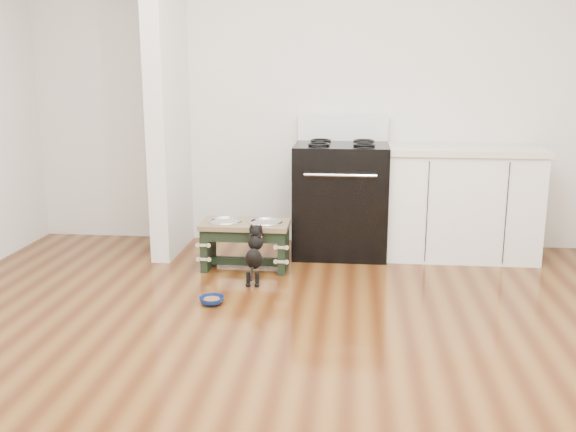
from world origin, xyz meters
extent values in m
plane|color=#44200C|center=(0.00, 0.00, 0.00)|extent=(5.00, 5.00, 0.00)
plane|color=silver|center=(0.00, 2.50, 1.35)|extent=(5.00, 0.00, 5.00)
cube|color=silver|center=(-1.18, 2.10, 1.35)|extent=(0.15, 0.80, 2.70)
cube|color=black|center=(0.25, 2.15, 0.46)|extent=(0.76, 0.65, 0.92)
cube|color=black|center=(0.25, 1.84, 0.40)|extent=(0.58, 0.02, 0.50)
cylinder|color=silver|center=(0.25, 1.80, 0.72)|extent=(0.56, 0.02, 0.02)
cube|color=white|center=(0.25, 2.43, 1.03)|extent=(0.76, 0.08, 0.22)
torus|color=black|center=(0.07, 2.01, 0.93)|extent=(0.18, 0.18, 0.02)
torus|color=black|center=(0.43, 2.01, 0.93)|extent=(0.18, 0.18, 0.02)
torus|color=black|center=(0.07, 2.29, 0.93)|extent=(0.18, 0.18, 0.02)
torus|color=black|center=(0.43, 2.29, 0.93)|extent=(0.18, 0.18, 0.02)
cube|color=white|center=(1.23, 2.18, 0.43)|extent=(1.20, 0.60, 0.86)
cube|color=beige|center=(1.23, 2.18, 0.89)|extent=(1.24, 0.64, 0.05)
cube|color=black|center=(1.23, 1.92, 0.05)|extent=(1.20, 0.06, 0.10)
cube|color=black|center=(-0.76, 1.64, 0.17)|extent=(0.06, 0.32, 0.33)
cube|color=black|center=(-0.17, 1.64, 0.17)|extent=(0.06, 0.32, 0.33)
cube|color=black|center=(-0.47, 1.49, 0.29)|extent=(0.54, 0.03, 0.08)
cube|color=black|center=(-0.47, 1.64, 0.06)|extent=(0.54, 0.06, 0.06)
cube|color=brown|center=(-0.47, 1.64, 0.35)|extent=(0.68, 0.36, 0.04)
cylinder|color=silver|center=(-0.63, 1.64, 0.35)|extent=(0.23, 0.23, 0.04)
cylinder|color=silver|center=(-0.31, 1.64, 0.35)|extent=(0.23, 0.23, 0.04)
torus|color=silver|center=(-0.63, 1.64, 0.38)|extent=(0.26, 0.26, 0.02)
torus|color=silver|center=(-0.31, 1.64, 0.38)|extent=(0.26, 0.26, 0.02)
cylinder|color=black|center=(-0.38, 1.22, 0.05)|extent=(0.03, 0.03, 0.10)
cylinder|color=black|center=(-0.32, 1.22, 0.05)|extent=(0.03, 0.03, 0.10)
sphere|color=black|center=(-0.38, 1.21, 0.01)|extent=(0.04, 0.04, 0.04)
sphere|color=black|center=(-0.32, 1.21, 0.01)|extent=(0.04, 0.04, 0.04)
ellipsoid|color=black|center=(-0.35, 1.29, 0.19)|extent=(0.12, 0.27, 0.24)
sphere|color=black|center=(-0.35, 1.37, 0.28)|extent=(0.11, 0.11, 0.11)
sphere|color=black|center=(-0.35, 1.41, 0.36)|extent=(0.10, 0.10, 0.10)
sphere|color=black|center=(-0.38, 1.47, 0.36)|extent=(0.03, 0.03, 0.03)
sphere|color=black|center=(-0.32, 1.47, 0.36)|extent=(0.03, 0.03, 0.03)
cylinder|color=black|center=(-0.35, 1.18, 0.11)|extent=(0.02, 0.08, 0.09)
torus|color=#E1424E|center=(-0.35, 1.39, 0.32)|extent=(0.09, 0.06, 0.08)
imported|color=navy|center=(-0.56, 0.84, 0.03)|extent=(0.19, 0.19, 0.05)
cylinder|color=#543818|center=(-0.56, 0.84, 0.03)|extent=(0.10, 0.10, 0.02)
camera|label=1|loc=(0.36, -3.09, 1.53)|focal=40.00mm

